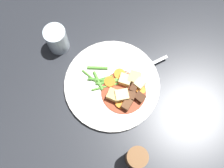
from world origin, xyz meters
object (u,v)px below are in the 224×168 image
Objects in this scene: carrot_slice_0 at (121,103)px; carrot_slice_3 at (119,74)px; potato_chunk_4 at (114,95)px; fork at (141,69)px; carrot_slice_2 at (141,90)px; meat_chunk_1 at (127,104)px; dinner_plate at (112,85)px; potato_chunk_0 at (125,80)px; meat_chunk_2 at (140,97)px; meat_chunk_0 at (131,96)px; potato_chunk_1 at (139,84)px; pepper_mill at (136,158)px; potato_chunk_3 at (135,78)px; water_glass at (57,39)px; potato_chunk_2 at (122,96)px; carrot_slice_1 at (109,82)px; meat_chunk_3 at (134,88)px.

carrot_slice_0 reaches higher than carrot_slice_3.
potato_chunk_4 reaches higher than fork.
carrot_slice_2 is at bearing -56.22° from fork.
carrot_slice_3 is 1.08× the size of meat_chunk_1.
potato_chunk_4 reaches higher than dinner_plate.
potato_chunk_0 is at bearing 49.13° from dinner_plate.
meat_chunk_0 is at bearing -155.24° from meat_chunk_2.
carrot_slice_0 is 1.12× the size of meat_chunk_1.
fork is at bearing 106.18° from meat_chunk_0.
pepper_mill reaches higher than potato_chunk_1.
potato_chunk_1 is (-0.01, 0.01, 0.01)m from carrot_slice_2.
potato_chunk_3 is 0.21× the size of fork.
potato_chunk_1 is 0.04m from meat_chunk_2.
potato_chunk_3 is at bearing -86.05° from fork.
potato_chunk_1 reaches higher than meat_chunk_1.
carrot_slice_3 is 1.19× the size of meat_chunk_2.
meat_chunk_0 is 0.15× the size of fork.
potato_chunk_3 is 1.11× the size of meat_chunk_1.
meat_chunk_0 is at bearing 100.31° from meat_chunk_1.
pepper_mill is (0.40, -0.14, 0.01)m from water_glass.
fork is (-0.04, 0.06, -0.00)m from carrot_slice_2.
meat_chunk_1 is at bearing -22.89° from potato_chunk_2.
water_glass is (-0.24, -0.02, 0.02)m from potato_chunk_0.
potato_chunk_0 is at bearing 164.57° from meat_chunk_2.
carrot_slice_2 is at bearing 4.98° from water_glass.
carrot_slice_3 is 0.07m from potato_chunk_4.
carrot_slice_1 is 1.15× the size of meat_chunk_2.
potato_chunk_1 is at bearing 61.31° from potato_chunk_4.
potato_chunk_3 is 0.34× the size of pepper_mill.
potato_chunk_4 is at bearing 173.30° from carrot_slice_0.
potato_chunk_3 is at bearing 16.57° from carrot_slice_3.
dinner_plate is 7.97× the size of potato_chunk_4.
potato_chunk_2 is (-0.02, -0.06, 0.00)m from potato_chunk_1.
potato_chunk_3 reaches higher than meat_chunk_3.
fork is 0.27m from water_glass.
carrot_slice_3 is at bearing 176.92° from carrot_slice_2.
potato_chunk_0 is 1.26× the size of potato_chunk_1.
potato_chunk_3 reaches higher than carrot_slice_2.
meat_chunk_2 is 1.15× the size of meat_chunk_3.
meat_chunk_2 is (0.04, 0.03, -0.01)m from potato_chunk_2.
meat_chunk_1 reaches higher than carrot_slice_1.
meat_chunk_3 reaches higher than carrot_slice_0.
carrot_slice_0 is 0.08m from potato_chunk_1.
potato_chunk_0 is 1.11× the size of meat_chunk_1.
meat_chunk_3 is at bearing -60.30° from potato_chunk_3.
carrot_slice_2 is at bearing 23.19° from meat_chunk_3.
meat_chunk_0 is at bearing -1.10° from water_glass.
potato_chunk_2 is (-0.01, 0.02, 0.01)m from carrot_slice_0.
carrot_slice_1 is 0.06m from potato_chunk_2.
carrot_slice_3 is at bearing -174.32° from potato_chunk_1.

